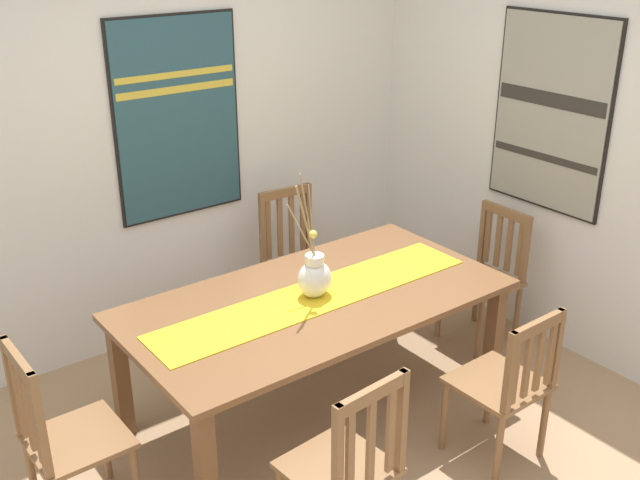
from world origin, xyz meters
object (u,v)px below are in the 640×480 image
centerpiece_vase (314,276)px  painting_on_side_wall (551,114)px  chair_4 (487,274)px  chair_0 (296,259)px  dining_table (316,311)px  chair_2 (64,436)px  chair_1 (507,383)px  painting_on_back_wall (177,118)px  chair_3 (347,466)px

centerpiece_vase → painting_on_side_wall: painting_on_side_wall is taller
chair_4 → centerpiece_vase: bearing=178.8°
chair_0 → painting_on_side_wall: painting_on_side_wall is taller
chair_0 → painting_on_side_wall: size_ratio=0.79×
dining_table → chair_0: 1.04m
dining_table → chair_2: chair_2 is taller
chair_1 → chair_4: (0.87, 0.90, 0.01)m
chair_1 → chair_2: size_ratio=0.92×
dining_table → chair_0: chair_0 is taller
chair_1 → painting_on_back_wall: painting_on_back_wall is taller
chair_0 → chair_1: bearing=-89.8°
dining_table → chair_3: bearing=-119.7°
dining_table → chair_1: (0.51, -0.92, -0.18)m
chair_4 → painting_on_back_wall: bearing=138.0°
chair_1 → painting_on_back_wall: size_ratio=0.70×
chair_0 → centerpiece_vase: bearing=-119.7°
dining_table → chair_1: 1.07m
centerpiece_vase → chair_1: size_ratio=0.81×
dining_table → chair_4: size_ratio=2.31×
chair_1 → painting_on_side_wall: 1.77m
dining_table → chair_0: (0.50, 0.90, -0.16)m
chair_2 → centerpiece_vase: bearing=0.7°
chair_2 → chair_4: 2.80m
chair_3 → chair_1: bearing=0.4°
chair_2 → painting_on_side_wall: (3.12, -0.12, 1.03)m
chair_3 → chair_2: bearing=134.1°
chair_2 → chair_3: bearing=-45.9°
chair_0 → chair_3: chair_0 is taller
chair_3 → painting_on_side_wall: size_ratio=0.78×
dining_table → chair_3: 1.08m
painting_on_back_wall → dining_table: bearing=-86.0°
centerpiece_vase → chair_3: (-0.53, -0.93, -0.37)m
dining_table → chair_0: size_ratio=2.17×
chair_1 → chair_3: size_ratio=0.94×
chair_4 → painting_on_side_wall: (0.32, -0.11, 1.04)m
centerpiece_vase → chair_0: bearing=60.3°
painting_on_back_wall → painting_on_side_wall: 2.30m
chair_2 → painting_on_side_wall: bearing=-2.3°
chair_1 → painting_on_side_wall: (1.19, 0.78, 1.04)m
chair_1 → chair_3: (-1.04, -0.01, 0.01)m
chair_0 → painting_on_back_wall: painting_on_back_wall is taller
chair_0 → chair_2: chair_0 is taller
painting_on_back_wall → chair_0: bearing=-34.8°
chair_0 → chair_1: size_ratio=1.09×
dining_table → chair_3: size_ratio=2.21×
dining_table → painting_on_back_wall: 1.55m
dining_table → chair_2: 1.42m
chair_1 → painting_on_back_wall: bearing=105.2°
centerpiece_vase → painting_on_side_wall: 1.83m
dining_table → chair_4: (1.39, -0.02, -0.18)m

